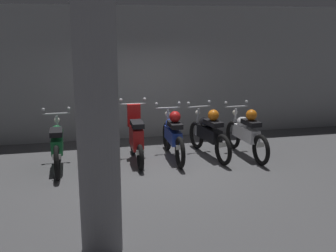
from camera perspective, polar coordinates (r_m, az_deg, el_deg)
name	(u,v)px	position (r m, az deg, el deg)	size (l,w,h in m)	color
ground_plane	(160,168)	(8.61, -1.09, -5.66)	(80.00, 80.00, 0.00)	#4C4C4F
back_wall	(139,73)	(10.74, -3.93, 7.19)	(16.00, 0.30, 3.30)	gray
motorbike_slot_0	(57,144)	(8.76, -14.77, -2.40)	(0.59, 1.95, 1.15)	black
motorbike_slot_1	(98,142)	(8.78, -9.51, -2.11)	(0.56, 1.95, 1.03)	black
motorbike_slot_2	(136,137)	(8.90, -4.35, -1.49)	(0.59, 1.68, 1.29)	black
motorbike_slot_3	(173,135)	(9.06, 0.68, -1.18)	(0.59, 1.95, 1.15)	black
motorbike_slot_4	(209,133)	(9.26, 5.56, -0.93)	(0.58, 1.94, 1.15)	black
motorbike_slot_5	(246,133)	(9.39, 10.56, -0.90)	(0.59, 1.95, 1.15)	black
support_pillar	(98,125)	(5.14, -9.50, 0.10)	(0.52, 0.52, 3.30)	gray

